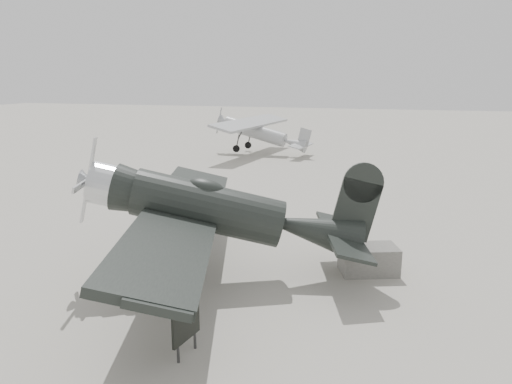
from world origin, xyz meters
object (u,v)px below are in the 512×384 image
Objects in this scene: lowwing_monoplane at (222,212)px; highwing_monoplane at (259,129)px; sign_board at (186,320)px; equipment_block at (369,259)px.

lowwing_monoplane reaches higher than highwing_monoplane.
sign_board is (0.73, -4.61, -1.31)m from lowwing_monoplane.
equipment_block is (4.52, 1.68, -1.75)m from lowwing_monoplane.
lowwing_monoplane is 5.13m from equipment_block.
lowwing_monoplane reaches higher than sign_board.
equipment_block is at bearing 4.12° from lowwing_monoplane.
lowwing_monoplane is at bearing -68.66° from highwing_monoplane.
lowwing_monoplane is 25.86m from highwing_monoplane.
highwing_monoplane is 6.30× the size of equipment_block.
highwing_monoplane is 7.74× the size of sign_board.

